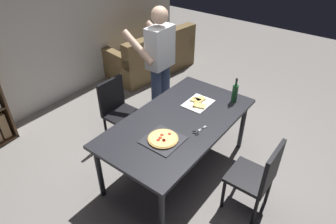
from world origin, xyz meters
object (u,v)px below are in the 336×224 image
person_serving_pizza (159,63)px  pepperoni_pizza_on_tray (163,139)px  chair_near_camera (259,175)px  dining_table (178,125)px  kitchen_scissors (198,131)px  wine_bottle (235,93)px  couch (152,57)px  chair_far_side (118,108)px

person_serving_pizza → pepperoni_pizza_on_tray: person_serving_pizza is taller
chair_near_camera → pepperoni_pizza_on_tray: 1.03m
dining_table → kitchen_scissors: 0.30m
wine_bottle → dining_table: bearing=157.3°
person_serving_pizza → kitchen_scissors: (-0.67, -1.06, -0.24)m
pepperoni_pizza_on_tray → wine_bottle: size_ratio=1.19×
chair_near_camera → couch: chair_near_camera is taller
chair_far_side → pepperoni_pizza_on_tray: 1.17m
chair_far_side → kitchen_scissors: (-0.04, -1.28, 0.24)m
chair_far_side → kitchen_scissors: chair_far_side is taller
chair_far_side → dining_table: bearing=-90.0°
couch → kitchen_scissors: size_ratio=9.13×
couch → person_serving_pizza: size_ratio=1.03×
person_serving_pizza → wine_bottle: 1.10m
chair_far_side → pepperoni_pizza_on_tray: size_ratio=2.39×
dining_table → person_serving_pizza: bearing=51.1°
chair_far_side → chair_near_camera: bearing=-90.0°
couch → pepperoni_pizza_on_tray: couch is taller
chair_far_side → person_serving_pizza: person_serving_pizza is taller
chair_near_camera → couch: 3.54m
dining_table → chair_near_camera: chair_near_camera is taller
chair_far_side → wine_bottle: 1.54m
dining_table → couch: 2.77m
couch → wine_bottle: bearing=-116.7°
chair_near_camera → pepperoni_pizza_on_tray: chair_near_camera is taller
dining_table → chair_near_camera: 1.01m
chair_near_camera → pepperoni_pizza_on_tray: bearing=112.5°
person_serving_pizza → wine_bottle: bearing=-84.3°
pepperoni_pizza_on_tray → couch: bearing=42.3°
chair_far_side → kitchen_scissors: size_ratio=4.56×
pepperoni_pizza_on_tray → kitchen_scissors: pepperoni_pizza_on_tray is taller
couch → chair_far_side: bearing=-152.4°
pepperoni_pizza_on_tray → wine_bottle: 1.15m
pepperoni_pizza_on_tray → person_serving_pizza: bearing=40.3°
chair_near_camera → kitchen_scissors: size_ratio=4.56×
kitchen_scissors → person_serving_pizza: bearing=57.8°
person_serving_pizza → kitchen_scissors: size_ratio=8.87×
chair_near_camera → couch: size_ratio=0.50×
chair_far_side → pepperoni_pizza_on_tray: bearing=-109.5°
dining_table → pepperoni_pizza_on_tray: bearing=-168.6°
wine_bottle → chair_far_side: bearing=119.4°
chair_near_camera → kitchen_scissors: (-0.04, 0.71, 0.24)m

